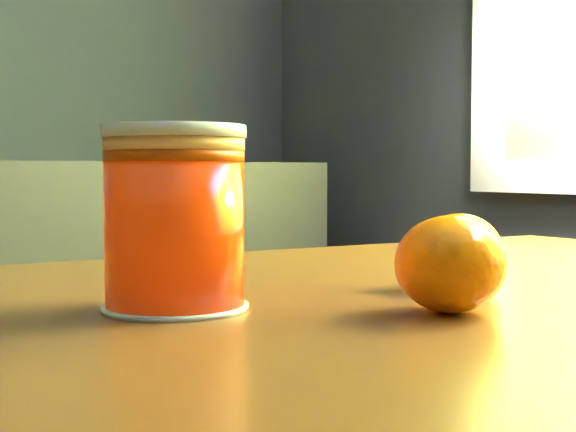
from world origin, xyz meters
name	(u,v)px	position (x,y,z in m)	size (l,w,h in m)	color
juice_glass	(175,219)	(0.84, 0.02, 0.85)	(0.09, 0.09, 0.11)	red
orange_front	(450,264)	(0.99, -0.06, 0.82)	(0.07, 0.07, 0.06)	orange
orange_back	(459,251)	(1.06, 0.02, 0.82)	(0.06, 0.06, 0.06)	orange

